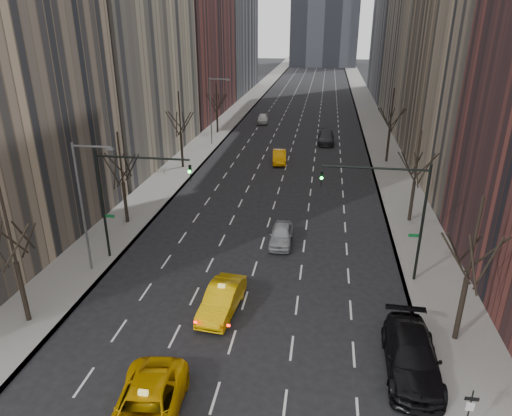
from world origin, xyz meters
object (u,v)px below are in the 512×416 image
at_px(silver_sedan_ahead, 281,235).
at_px(taxi_sedan, 222,299).
at_px(parked_suv_black, 412,356).
at_px(taxi_suv, 146,410).

bearing_deg(silver_sedan_ahead, taxi_sedan, -106.06).
relative_size(silver_sedan_ahead, parked_suv_black, 0.69).
xyz_separation_m(taxi_suv, silver_sedan_ahead, (3.98, 18.17, -0.12)).
xyz_separation_m(taxi_sedan, parked_suv_black, (10.35, -3.50, 0.09)).
distance_m(taxi_suv, silver_sedan_ahead, 18.60).
bearing_deg(taxi_suv, taxi_sedan, 74.64).
relative_size(taxi_sedan, parked_suv_black, 0.80).
height_order(taxi_sedan, silver_sedan_ahead, taxi_sedan).
bearing_deg(parked_suv_black, silver_sedan_ahead, 121.85).
xyz_separation_m(taxi_sedan, silver_sedan_ahead, (2.60, 9.49, -0.09)).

